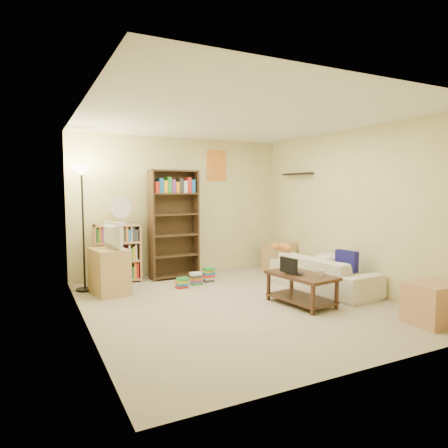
{
  "coord_description": "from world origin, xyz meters",
  "views": [
    {
      "loc": [
        -2.58,
        -4.7,
        1.57
      ],
      "look_at": [
        0.07,
        0.61,
        1.05
      ],
      "focal_mm": 32.0,
      "sensor_mm": 36.0,
      "label": 1
    }
  ],
  "objects_px": {
    "tv_stand": "(109,271)",
    "tall_bookshelf": "(174,222)",
    "tabby_cat": "(283,247)",
    "desk_fan": "(121,210)",
    "floor_lamp": "(82,192)",
    "side_table": "(279,257)",
    "coffee_table": "(301,285)",
    "laptop": "(296,273)",
    "end_cabinet": "(434,303)",
    "short_bookshelf": "(118,253)",
    "television": "(108,235)",
    "sofa": "(323,273)",
    "mug": "(321,273)"
  },
  "relations": [
    {
      "from": "tv_stand",
      "to": "tall_bookshelf",
      "type": "distance_m",
      "value": 1.52
    },
    {
      "from": "tabby_cat",
      "to": "desk_fan",
      "type": "height_order",
      "value": "desk_fan"
    },
    {
      "from": "tabby_cat",
      "to": "floor_lamp",
      "type": "height_order",
      "value": "floor_lamp"
    },
    {
      "from": "desk_fan",
      "to": "side_table",
      "type": "bearing_deg",
      "value": -8.56
    },
    {
      "from": "tabby_cat",
      "to": "side_table",
      "type": "xyz_separation_m",
      "value": [
        0.46,
        0.79,
        -0.32
      ]
    },
    {
      "from": "tabby_cat",
      "to": "coffee_table",
      "type": "height_order",
      "value": "tabby_cat"
    },
    {
      "from": "desk_fan",
      "to": "floor_lamp",
      "type": "distance_m",
      "value": 0.77
    },
    {
      "from": "tall_bookshelf",
      "to": "coffee_table",
      "type": "bearing_deg",
      "value": -69.33
    },
    {
      "from": "tabby_cat",
      "to": "laptop",
      "type": "relative_size",
      "value": 1.25
    },
    {
      "from": "floor_lamp",
      "to": "end_cabinet",
      "type": "relative_size",
      "value": 3.33
    },
    {
      "from": "laptop",
      "to": "end_cabinet",
      "type": "xyz_separation_m",
      "value": [
        0.96,
        -1.38,
        -0.19
      ]
    },
    {
      "from": "coffee_table",
      "to": "short_bookshelf",
      "type": "height_order",
      "value": "short_bookshelf"
    },
    {
      "from": "tabby_cat",
      "to": "laptop",
      "type": "height_order",
      "value": "tabby_cat"
    },
    {
      "from": "short_bookshelf",
      "to": "television",
      "type": "bearing_deg",
      "value": -106.37
    },
    {
      "from": "coffee_table",
      "to": "floor_lamp",
      "type": "height_order",
      "value": "floor_lamp"
    },
    {
      "from": "tv_stand",
      "to": "end_cabinet",
      "type": "height_order",
      "value": "tv_stand"
    },
    {
      "from": "television",
      "to": "end_cabinet",
      "type": "relative_size",
      "value": 1.21
    },
    {
      "from": "sofa",
      "to": "floor_lamp",
      "type": "bearing_deg",
      "value": 60.2
    },
    {
      "from": "tabby_cat",
      "to": "mug",
      "type": "xyz_separation_m",
      "value": [
        -0.37,
        -1.4,
        -0.14
      ]
    },
    {
      "from": "short_bookshelf",
      "to": "floor_lamp",
      "type": "height_order",
      "value": "floor_lamp"
    },
    {
      "from": "coffee_table",
      "to": "television",
      "type": "distance_m",
      "value": 2.89
    },
    {
      "from": "tv_stand",
      "to": "side_table",
      "type": "xyz_separation_m",
      "value": [
        3.21,
        0.24,
        -0.07
      ]
    },
    {
      "from": "laptop",
      "to": "floor_lamp",
      "type": "xyz_separation_m",
      "value": [
        -2.49,
        2.05,
        1.1
      ]
    },
    {
      "from": "mug",
      "to": "tall_bookshelf",
      "type": "xyz_separation_m",
      "value": [
        -1.15,
        2.54,
        0.54
      ]
    },
    {
      "from": "tabby_cat",
      "to": "side_table",
      "type": "relative_size",
      "value": 0.76
    },
    {
      "from": "laptop",
      "to": "tv_stand",
      "type": "distance_m",
      "value": 2.75
    },
    {
      "from": "mug",
      "to": "floor_lamp",
      "type": "height_order",
      "value": "floor_lamp"
    },
    {
      "from": "tabby_cat",
      "to": "end_cabinet",
      "type": "relative_size",
      "value": 0.72
    },
    {
      "from": "short_bookshelf",
      "to": "end_cabinet",
      "type": "height_order",
      "value": "short_bookshelf"
    },
    {
      "from": "desk_fan",
      "to": "mug",
      "type": "bearing_deg",
      "value": -51.88
    },
    {
      "from": "end_cabinet",
      "to": "sofa",
      "type": "bearing_deg",
      "value": 93.13
    },
    {
      "from": "coffee_table",
      "to": "television",
      "type": "height_order",
      "value": "television"
    },
    {
      "from": "tall_bookshelf",
      "to": "tv_stand",
      "type": "bearing_deg",
      "value": -156.93
    },
    {
      "from": "tabby_cat",
      "to": "coffee_table",
      "type": "xyz_separation_m",
      "value": [
        -0.53,
        -1.19,
        -0.33
      ]
    },
    {
      "from": "tabby_cat",
      "to": "coffee_table",
      "type": "bearing_deg",
      "value": -113.98
    },
    {
      "from": "short_bookshelf",
      "to": "tall_bookshelf",
      "type": "bearing_deg",
      "value": -2.92
    },
    {
      "from": "mug",
      "to": "end_cabinet",
      "type": "bearing_deg",
      "value": -55.65
    },
    {
      "from": "tabby_cat",
      "to": "floor_lamp",
      "type": "relative_size",
      "value": 0.22
    },
    {
      "from": "tabby_cat",
      "to": "mug",
      "type": "relative_size",
      "value": 3.38
    },
    {
      "from": "coffee_table",
      "to": "floor_lamp",
      "type": "bearing_deg",
      "value": 132.02
    },
    {
      "from": "tabby_cat",
      "to": "mug",
      "type": "height_order",
      "value": "tabby_cat"
    },
    {
      "from": "tv_stand",
      "to": "short_bookshelf",
      "type": "xyz_separation_m",
      "value": [
        0.28,
        0.72,
        0.15
      ]
    },
    {
      "from": "mug",
      "to": "tall_bookshelf",
      "type": "bearing_deg",
      "value": 114.39
    },
    {
      "from": "television",
      "to": "tall_bookshelf",
      "type": "xyz_separation_m",
      "value": [
        1.24,
        0.59,
        0.12
      ]
    },
    {
      "from": "tabby_cat",
      "to": "coffee_table",
      "type": "distance_m",
      "value": 1.34
    },
    {
      "from": "floor_lamp",
      "to": "sofa",
      "type": "bearing_deg",
      "value": -25.54
    },
    {
      "from": "sofa",
      "to": "tall_bookshelf",
      "type": "relative_size",
      "value": 0.98
    },
    {
      "from": "short_bookshelf",
      "to": "tabby_cat",
      "type": "bearing_deg",
      "value": -22.34
    },
    {
      "from": "tv_stand",
      "to": "side_table",
      "type": "height_order",
      "value": "tv_stand"
    },
    {
      "from": "television",
      "to": "mug",
      "type": "bearing_deg",
      "value": -137.72
    }
  ]
}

